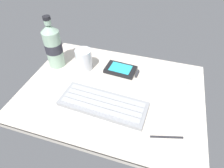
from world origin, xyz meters
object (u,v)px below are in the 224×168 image
(handheld_device, at_px, (122,70))
(water_bottle, at_px, (53,46))
(charger_block, at_px, (180,78))
(juice_cup, at_px, (84,60))
(stylus_pen, at_px, (167,137))
(keyboard, at_px, (103,104))

(handheld_device, relative_size, water_bottle, 0.63)
(handheld_device, height_order, charger_block, charger_block)
(water_bottle, bearing_deg, charger_block, 5.65)
(juice_cup, relative_size, water_bottle, 0.41)
(handheld_device, relative_size, stylus_pen, 1.39)
(juice_cup, bearing_deg, stylus_pen, -32.85)
(keyboard, xyz_separation_m, handheld_device, (0.01, 0.19, -0.00))
(stylus_pen, bearing_deg, juice_cup, 132.05)
(keyboard, bearing_deg, handheld_device, 85.98)
(water_bottle, distance_m, stylus_pen, 0.53)
(handheld_device, xyz_separation_m, stylus_pen, (0.20, -0.25, -0.00))
(handheld_device, distance_m, water_bottle, 0.29)
(handheld_device, xyz_separation_m, juice_cup, (-0.15, -0.03, 0.03))
(water_bottle, height_order, charger_block, water_bottle)
(keyboard, height_order, charger_block, charger_block)
(handheld_device, bearing_deg, stylus_pen, -51.50)
(keyboard, distance_m, water_bottle, 0.31)
(charger_block, relative_size, stylus_pen, 0.74)
(juice_cup, xyz_separation_m, stylus_pen, (0.35, -0.23, -0.04))
(juice_cup, distance_m, stylus_pen, 0.42)
(keyboard, bearing_deg, water_bottle, 148.55)
(charger_block, bearing_deg, keyboard, -138.94)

